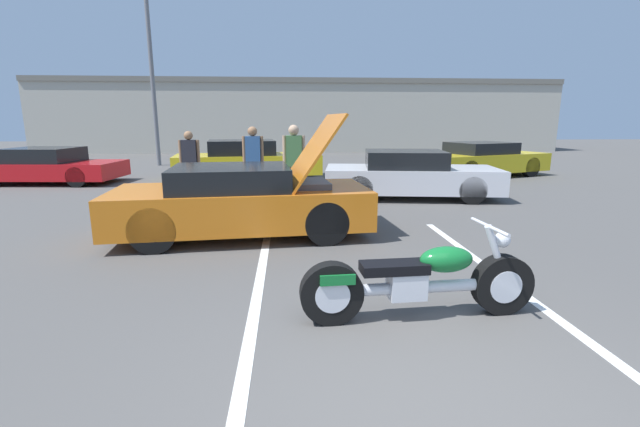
# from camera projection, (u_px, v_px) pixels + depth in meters

# --- Properties ---
(ground_plane) EXTENTS (80.00, 80.00, 0.00)m
(ground_plane) POSITION_uv_depth(u_px,v_px,m) (442.00, 427.00, 2.78)
(ground_plane) COLOR #514F4C
(parking_stripe_foreground) EXTENTS (0.12, 5.78, 0.01)m
(parking_stripe_foreground) POSITION_uv_depth(u_px,v_px,m) (259.00, 287.00, 5.10)
(parking_stripe_foreground) COLOR white
(parking_stripe_foreground) RESTS_ON ground
(parking_stripe_middle) EXTENTS (0.12, 5.78, 0.01)m
(parking_stripe_middle) POSITION_uv_depth(u_px,v_px,m) (504.00, 280.00, 5.33)
(parking_stripe_middle) COLOR white
(parking_stripe_middle) RESTS_ON ground
(far_building) EXTENTS (32.00, 4.20, 4.40)m
(far_building) POSITION_uv_depth(u_px,v_px,m) (302.00, 114.00, 27.42)
(far_building) COLOR #B2AD9E
(far_building) RESTS_ON ground
(light_pole) EXTENTS (1.21, 0.28, 8.11)m
(light_pole) POSITION_uv_depth(u_px,v_px,m) (153.00, 59.00, 17.84)
(light_pole) COLOR slate
(light_pole) RESTS_ON ground
(motorcycle) EXTENTS (2.39, 0.70, 0.94)m
(motorcycle) POSITION_uv_depth(u_px,v_px,m) (419.00, 281.00, 4.24)
(motorcycle) COLOR black
(motorcycle) RESTS_ON ground
(show_car_hood_open) EXTENTS (4.37, 2.16, 2.05)m
(show_car_hood_open) POSITION_uv_depth(u_px,v_px,m) (243.00, 201.00, 7.25)
(show_car_hood_open) COLOR orange
(show_car_hood_open) RESTS_ON ground
(parked_car_left_row) EXTENTS (4.33, 2.27, 1.11)m
(parked_car_left_row) POSITION_uv_depth(u_px,v_px,m) (49.00, 166.00, 13.43)
(parked_car_left_row) COLOR red
(parked_car_left_row) RESTS_ON ground
(parked_car_mid_left_row) EXTENTS (4.97, 2.43, 1.29)m
(parked_car_mid_left_row) POSITION_uv_depth(u_px,v_px,m) (247.00, 161.00, 14.43)
(parked_car_mid_left_row) COLOR yellow
(parked_car_mid_left_row) RESTS_ON ground
(parked_car_right_row) EXTENTS (4.87, 3.23, 1.19)m
(parked_car_right_row) POSITION_uv_depth(u_px,v_px,m) (483.00, 160.00, 15.03)
(parked_car_right_row) COLOR yellow
(parked_car_right_row) RESTS_ON ground
(parked_car_mid_right_row) EXTENTS (4.50, 2.35, 1.20)m
(parked_car_mid_right_row) POSITION_uv_depth(u_px,v_px,m) (410.00, 175.00, 10.88)
(parked_car_mid_right_row) COLOR silver
(parked_car_mid_right_row) RESTS_ON ground
(spectator_near_motorcycle) EXTENTS (0.52, 0.24, 1.85)m
(spectator_near_motorcycle) POSITION_uv_depth(u_px,v_px,m) (294.00, 157.00, 9.91)
(spectator_near_motorcycle) COLOR gray
(spectator_near_motorcycle) RESTS_ON ground
(spectator_by_show_car) EXTENTS (0.52, 0.22, 1.68)m
(spectator_by_show_car) POSITION_uv_depth(u_px,v_px,m) (190.00, 158.00, 10.84)
(spectator_by_show_car) COLOR brown
(spectator_by_show_car) RESTS_ON ground
(spectator_midground) EXTENTS (0.52, 0.24, 1.80)m
(spectator_midground) POSITION_uv_depth(u_px,v_px,m) (253.00, 156.00, 10.60)
(spectator_midground) COLOR brown
(spectator_midground) RESTS_ON ground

